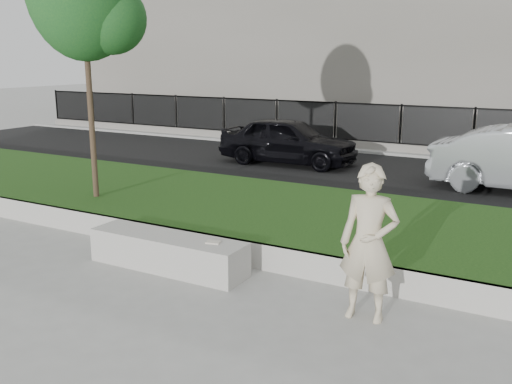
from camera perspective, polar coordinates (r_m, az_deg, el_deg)
The scene contains 11 objects.
ground at distance 7.89m, azimuth -5.61°, elevation -9.59°, with size 90.00×90.00×0.00m, color gray.
grass_bank at distance 10.28m, azimuth 3.93°, elevation -2.85°, with size 34.00×4.00×0.40m, color black.
grass_kerb at distance 8.63m, azimuth -1.69°, elevation -6.04°, with size 34.00×0.08×0.40m, color #ADABA2.
street at distance 15.34m, azimuth 12.76°, elevation 1.61°, with size 34.00×7.00×0.04m, color black.
far_pavement at distance 19.63m, azimuth 16.57°, elevation 4.04°, with size 34.00×3.00×0.12m, color gray.
iron_fence at distance 18.60m, azimuth 15.97°, elevation 5.09°, with size 32.00×0.30×1.50m.
building_facade at distance 26.34m, azimuth 20.90°, elevation 16.79°, with size 34.00×10.00×10.00m, color slate.
stone_bench at distance 8.58m, azimuth -8.81°, elevation -5.95°, with size 2.49×0.62×0.51m, color #ADABA2.
man at distance 6.83m, azimuth 11.22°, elevation -5.06°, with size 0.69×0.45×1.88m, color beige.
book at distance 8.09m, azimuth -4.29°, elevation -5.03°, with size 0.19×0.14×0.02m, color beige.
car_dark at distance 16.43m, azimuth 3.25°, elevation 5.16°, with size 1.60×3.97×1.35m, color black.
Camera 1 is at (4.19, -5.94, 3.08)m, focal length 40.00 mm.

